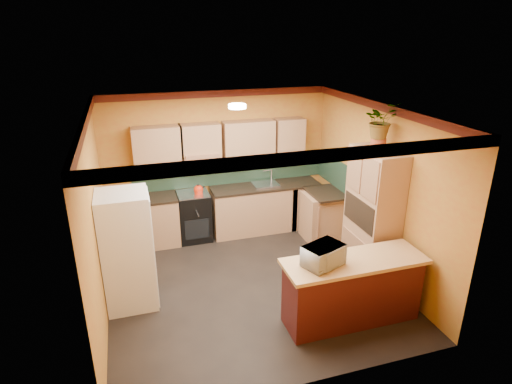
# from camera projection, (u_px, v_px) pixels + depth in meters

# --- Properties ---
(room_shell) EXTENTS (4.24, 4.24, 2.72)m
(room_shell) POSITION_uv_depth(u_px,v_px,m) (245.00, 150.00, 6.17)
(room_shell) COLOR black
(room_shell) RESTS_ON ground
(base_cabinets_back) EXTENTS (3.65, 0.60, 0.88)m
(base_cabinets_back) POSITION_uv_depth(u_px,v_px,m) (227.00, 213.00, 8.13)
(base_cabinets_back) COLOR tan
(base_cabinets_back) RESTS_ON ground
(countertop_back) EXTENTS (3.65, 0.62, 0.04)m
(countertop_back) POSITION_uv_depth(u_px,v_px,m) (226.00, 190.00, 7.96)
(countertop_back) COLOR black
(countertop_back) RESTS_ON base_cabinets_back
(stove) EXTENTS (0.58, 0.58, 0.91)m
(stove) POSITION_uv_depth(u_px,v_px,m) (194.00, 216.00, 7.95)
(stove) COLOR black
(stove) RESTS_ON ground
(kettle) EXTENTS (0.21, 0.21, 0.18)m
(kettle) POSITION_uv_depth(u_px,v_px,m) (198.00, 189.00, 7.74)
(kettle) COLOR red
(kettle) RESTS_ON stove
(sink) EXTENTS (0.48, 0.40, 0.03)m
(sink) POSITION_uv_depth(u_px,v_px,m) (266.00, 184.00, 8.16)
(sink) COLOR silver
(sink) RESTS_ON countertop_back
(base_cabinets_right) EXTENTS (0.60, 0.80, 0.88)m
(base_cabinets_right) POSITION_uv_depth(u_px,v_px,m) (325.00, 216.00, 7.99)
(base_cabinets_right) COLOR tan
(base_cabinets_right) RESTS_ON ground
(countertop_right) EXTENTS (0.62, 0.80, 0.04)m
(countertop_right) POSITION_uv_depth(u_px,v_px,m) (327.00, 193.00, 7.83)
(countertop_right) COLOR black
(countertop_right) RESTS_ON base_cabinets_right
(fridge) EXTENTS (0.68, 0.66, 1.70)m
(fridge) POSITION_uv_depth(u_px,v_px,m) (127.00, 250.00, 5.92)
(fridge) COLOR white
(fridge) RESTS_ON ground
(pantry) EXTENTS (0.48, 0.90, 2.10)m
(pantry) POSITION_uv_depth(u_px,v_px,m) (372.00, 217.00, 6.49)
(pantry) COLOR tan
(pantry) RESTS_ON ground
(fern_pot) EXTENTS (0.22, 0.22, 0.16)m
(fern_pot) POSITION_uv_depth(u_px,v_px,m) (378.00, 143.00, 6.13)
(fern_pot) COLOR brown
(fern_pot) RESTS_ON pantry
(fern) EXTENTS (0.52, 0.48, 0.51)m
(fern) POSITION_uv_depth(u_px,v_px,m) (381.00, 120.00, 6.01)
(fern) COLOR tan
(fern) RESTS_ON fern_pot
(breakfast_bar) EXTENTS (1.80, 0.55, 0.88)m
(breakfast_bar) POSITION_uv_depth(u_px,v_px,m) (352.00, 292.00, 5.70)
(breakfast_bar) COLOR #4E1812
(breakfast_bar) RESTS_ON ground
(bar_top) EXTENTS (1.90, 0.65, 0.05)m
(bar_top) POSITION_uv_depth(u_px,v_px,m) (355.00, 261.00, 5.54)
(bar_top) COLOR tan
(bar_top) RESTS_ON breakfast_bar
(microwave) EXTENTS (0.59, 0.50, 0.28)m
(microwave) POSITION_uv_depth(u_px,v_px,m) (323.00, 255.00, 5.35)
(microwave) COLOR white
(microwave) RESTS_ON bar_top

